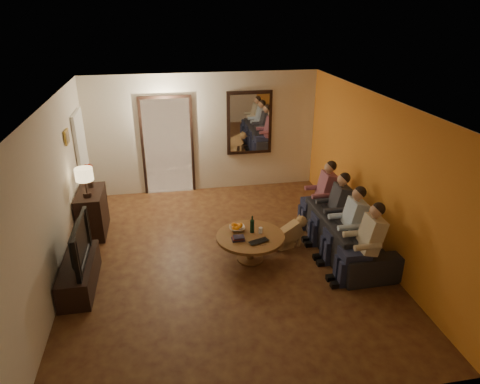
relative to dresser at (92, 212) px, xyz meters
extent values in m
cube|color=#441C12|center=(2.25, -1.32, -0.41)|extent=(5.00, 6.00, 0.01)
cube|color=white|center=(2.25, -1.32, 2.19)|extent=(5.00, 6.00, 0.01)
cube|color=beige|center=(2.25, 1.68, 0.89)|extent=(5.00, 0.02, 2.60)
cube|color=beige|center=(2.25, -4.32, 0.89)|extent=(5.00, 0.02, 2.60)
cube|color=beige|center=(-0.25, -1.32, 0.89)|extent=(0.02, 6.00, 2.60)
cube|color=beige|center=(4.75, -1.32, 0.89)|extent=(0.02, 6.00, 2.60)
cube|color=orange|center=(4.74, -1.32, 0.89)|extent=(0.01, 6.00, 2.60)
cube|color=#FFE0A5|center=(1.45, 1.66, 0.64)|extent=(1.00, 0.06, 2.10)
cube|color=black|center=(1.45, 1.65, 0.64)|extent=(1.12, 0.04, 2.22)
cube|color=silver|center=(1.70, 1.67, 0.49)|extent=(0.45, 0.03, 1.70)
cube|color=black|center=(3.25, 1.64, 1.09)|extent=(1.00, 0.05, 1.40)
cube|color=white|center=(3.25, 1.61, 1.09)|extent=(0.86, 0.02, 1.26)
cube|color=white|center=(-0.21, 0.98, 0.61)|extent=(0.06, 0.85, 2.04)
cube|color=#B28C33|center=(-0.22, -0.02, 1.44)|extent=(0.03, 0.28, 0.24)
cube|color=brown|center=(-0.21, -0.02, 1.44)|extent=(0.01, 0.22, 0.18)
cube|color=black|center=(0.00, 0.00, 0.00)|extent=(0.45, 0.92, 0.82)
cube|color=black|center=(0.00, -1.70, -0.20)|extent=(0.45, 1.27, 0.42)
imported|color=black|center=(0.00, -1.70, 0.33)|extent=(1.11, 0.15, 0.64)
imported|color=black|center=(4.30, -1.42, -0.08)|extent=(2.26, 0.91, 0.66)
cylinder|color=brown|center=(2.64, -1.43, -0.18)|extent=(1.35, 1.35, 0.45)
imported|color=white|center=(2.46, -1.21, 0.07)|extent=(0.26, 0.26, 0.06)
cylinder|color=silver|center=(2.82, -1.38, 0.09)|extent=(0.06, 0.06, 0.10)
imported|color=black|center=(2.74, -1.71, 0.05)|extent=(0.38, 0.30, 0.03)
camera|label=1|loc=(1.38, -7.35, 3.47)|focal=32.00mm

